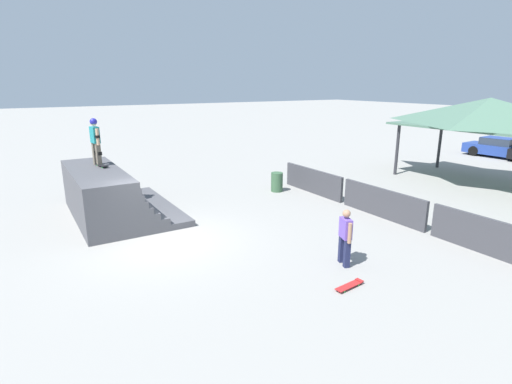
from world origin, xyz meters
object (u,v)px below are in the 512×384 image
(trash_bin, at_px, (277,182))
(parked_car_blue, at_px, (499,148))
(skateboard_on_deck, at_px, (102,165))
(bystander_walking, at_px, (345,234))
(skater_on_deck, at_px, (95,139))
(skateboard_on_ground, at_px, (350,285))

(trash_bin, xyz_separation_m, parked_car_blue, (0.46, 17.15, 0.18))
(skateboard_on_deck, height_order, bystander_walking, skateboard_on_deck)
(skateboard_on_deck, height_order, trash_bin, skateboard_on_deck)
(skateboard_on_deck, bearing_deg, skater_on_deck, 179.58)
(skateboard_on_ground, height_order, trash_bin, trash_bin)
(skateboard_on_ground, relative_size, parked_car_blue, 0.20)
(skateboard_on_ground, distance_m, trash_bin, 8.82)
(skater_on_deck, distance_m, skateboard_on_deck, 1.01)
(skateboard_on_ground, xyz_separation_m, trash_bin, (-8.12, 3.42, 0.37))
(parked_car_blue, bearing_deg, skater_on_deck, -97.27)
(skater_on_deck, height_order, bystander_walking, skater_on_deck)
(skateboard_on_deck, distance_m, trash_bin, 7.33)
(bystander_walking, distance_m, skateboard_on_ground, 1.48)
(parked_car_blue, bearing_deg, skateboard_on_deck, -96.34)
(skateboard_on_ground, bearing_deg, skater_on_deck, 106.22)
(parked_car_blue, bearing_deg, trash_bin, -95.17)
(skater_on_deck, relative_size, skateboard_on_ground, 2.02)
(bystander_walking, xyz_separation_m, parked_car_blue, (-6.65, 19.83, -0.25))
(skateboard_on_deck, height_order, parked_car_blue, skateboard_on_deck)
(skater_on_deck, bearing_deg, bystander_walking, 20.49)
(bystander_walking, height_order, trash_bin, bystander_walking)
(skateboard_on_deck, xyz_separation_m, parked_car_blue, (1.15, 24.31, -1.21))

